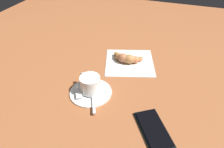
% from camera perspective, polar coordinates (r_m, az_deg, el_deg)
% --- Properties ---
extents(ground_plane, '(1.80, 1.80, 0.00)m').
position_cam_1_polar(ground_plane, '(0.75, 1.76, -0.33)').
color(ground_plane, '#9B5731').
extents(saucer, '(0.14, 0.14, 0.01)m').
position_cam_1_polar(saucer, '(0.67, -6.15, -5.11)').
color(saucer, white).
rests_on(saucer, ground).
extents(espresso_cup, '(0.07, 0.09, 0.06)m').
position_cam_1_polar(espresso_cup, '(0.66, -6.38, -2.75)').
color(espresso_cup, white).
rests_on(espresso_cup, saucer).
extents(teaspoon, '(0.13, 0.07, 0.01)m').
position_cam_1_polar(teaspoon, '(0.66, -5.45, -5.25)').
color(teaspoon, silver).
rests_on(teaspoon, saucer).
extents(sugar_packet, '(0.06, 0.05, 0.01)m').
position_cam_1_polar(sugar_packet, '(0.67, -9.64, -5.20)').
color(sugar_packet, white).
rests_on(sugar_packet, saucer).
extents(napkin, '(0.24, 0.24, 0.00)m').
position_cam_1_polar(napkin, '(0.81, 5.07, 3.43)').
color(napkin, silver).
rests_on(napkin, ground).
extents(croissant, '(0.07, 0.13, 0.04)m').
position_cam_1_polar(croissant, '(0.80, 4.20, 4.57)').
color(croissant, '#B87630').
rests_on(croissant, napkin).
extents(cell_phone, '(0.16, 0.14, 0.01)m').
position_cam_1_polar(cell_phone, '(0.58, 11.87, -15.35)').
color(cell_phone, black).
rests_on(cell_phone, ground).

